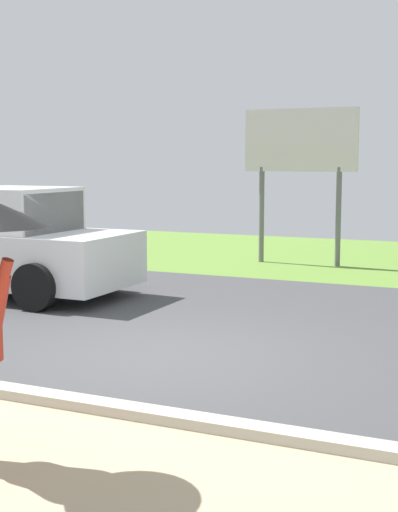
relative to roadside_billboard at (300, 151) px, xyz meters
name	(u,v)px	position (x,y,z in m)	size (l,w,h in m)	color
ground_plane	(247,314)	(0.78, -5.41, -2.60)	(40.00, 22.00, 0.20)	#424244
roadside_billboard	(300,151)	(0.00, 0.00, 0.00)	(2.60, 0.12, 3.50)	slate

